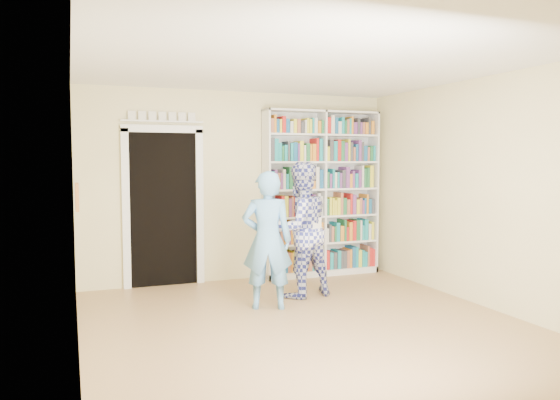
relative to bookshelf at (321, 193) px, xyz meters
name	(u,v)px	position (x,y,z in m)	size (l,w,h in m)	color
floor	(311,328)	(-1.22, -2.34, -1.24)	(5.00, 5.00, 0.00)	#AA8452
ceiling	(312,62)	(-1.22, -2.34, 1.46)	(5.00, 5.00, 0.00)	white
wall_back	(240,186)	(-1.22, 0.16, 0.11)	(4.50, 4.50, 0.00)	beige
wall_left	(75,204)	(-3.47, -2.34, 0.11)	(5.00, 5.00, 0.00)	beige
wall_right	(488,193)	(1.03, -2.34, 0.11)	(5.00, 5.00, 0.00)	beige
bookshelf	(321,193)	(0.00, 0.00, 0.00)	(1.79, 0.33, 2.46)	white
doorway	(163,200)	(-2.32, 0.13, -0.06)	(1.10, 0.08, 2.43)	black
wall_art	(77,197)	(-3.45, -2.14, 0.16)	(0.03, 0.25, 0.25)	brown
man_blue	(267,240)	(-1.39, -1.47, -0.44)	(0.59, 0.38, 1.61)	#61A0D8
man_plaid	(300,230)	(-0.81, -1.09, -0.39)	(0.83, 0.65, 1.71)	navy
paper_sheet	(317,228)	(-0.67, -1.29, -0.35)	(0.19, 0.01, 0.26)	white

